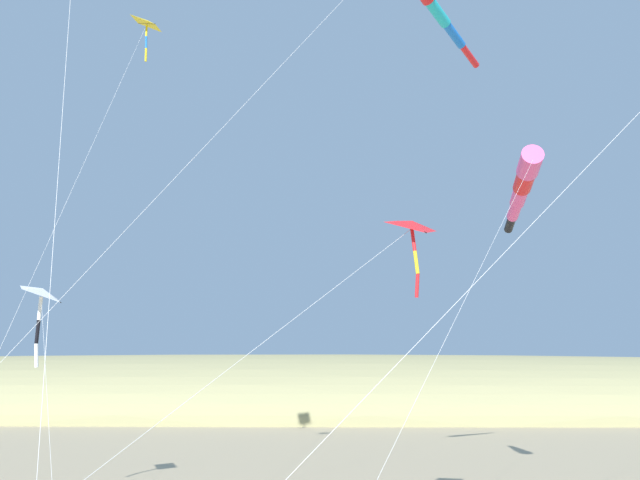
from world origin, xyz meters
TOP-DOWN VIEW (x-y plane):
  - dune_ridge_grassy at (55.00, 0.00)m, footprint 28.00×240.00m
  - kite_windsock_small_distant at (10.18, -13.62)m, footprint 15.08×7.19m
  - kite_delta_striped_overhead at (3.68, -9.19)m, footprint 8.70×8.22m
  - kite_delta_green_low_center at (14.93, 0.79)m, footprint 11.92×1.61m
  - kite_delta_red_high_left at (8.82, 1.57)m, footprint 8.38×4.88m

SIDE VIEW (x-z plane):
  - dune_ridge_grassy at x=55.00m, z-range -5.96..5.96m
  - kite_delta_red_high_left at x=8.82m, z-range 2.84..9.29m
  - kite_delta_striped_overhead at x=3.68m, z-range 3.30..10.54m
  - kite_windsock_small_distant at x=10.18m, z-range 4.54..15.13m
  - kite_delta_green_low_center at x=14.93m, z-range 9.15..28.17m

